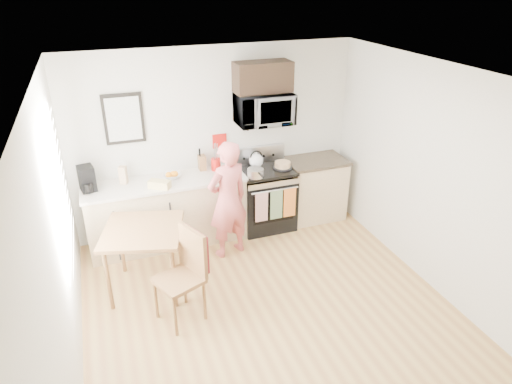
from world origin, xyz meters
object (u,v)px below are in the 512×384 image
object	(u,v)px
range	(266,199)
chair	(189,262)
dining_table	(143,236)
cake	(283,165)
microwave	(264,109)
person	(228,200)

from	to	relation	value
range	chair	bearing A→B (deg)	-133.46
dining_table	cake	xyz separation A→B (m)	(2.08, 0.86, 0.25)
dining_table	cake	bearing A→B (deg)	22.52
microwave	cake	distance (m)	0.84
range	microwave	xyz separation A→B (m)	(-0.00, 0.10, 1.32)
microwave	dining_table	xyz separation A→B (m)	(-1.85, -1.03, -1.04)
microwave	range	bearing A→B (deg)	-89.94
microwave	chair	xyz separation A→B (m)	(-1.46, -1.64, -1.09)
cake	microwave	bearing A→B (deg)	143.64
person	cake	distance (m)	1.07
dining_table	chair	size ratio (longest dim) A/B	0.89
microwave	cake	xyz separation A→B (m)	(0.23, -0.17, -0.79)
microwave	chair	distance (m)	2.45
dining_table	chair	world-z (taller)	chair
range	cake	size ratio (longest dim) A/B	4.26
person	dining_table	size ratio (longest dim) A/B	1.70
microwave	person	distance (m)	1.36
microwave	dining_table	size ratio (longest dim) A/B	0.81
chair	microwave	bearing A→B (deg)	25.62
range	cake	xyz separation A→B (m)	(0.23, -0.06, 0.53)
chair	cake	size ratio (longest dim) A/B	3.84
microwave	chair	bearing A→B (deg)	-131.58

